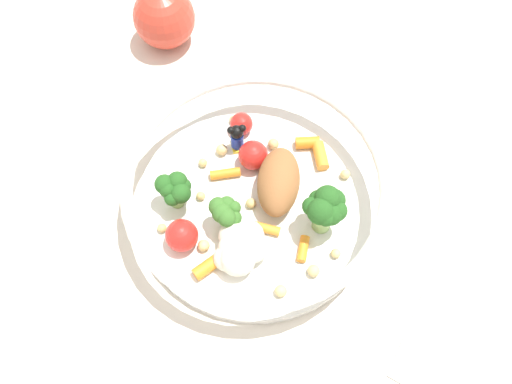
% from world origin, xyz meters
% --- Properties ---
extents(ground_plane, '(2.40, 2.40, 0.00)m').
position_xyz_m(ground_plane, '(0.00, 0.00, 0.00)').
color(ground_plane, silver).
extents(food_container, '(0.25, 0.25, 0.07)m').
position_xyz_m(food_container, '(0.02, -0.01, 0.03)').
color(food_container, white).
rests_on(food_container, ground_plane).
extents(loose_apple, '(0.07, 0.07, 0.08)m').
position_xyz_m(loose_apple, '(-0.19, -0.14, 0.04)').
color(loose_apple, '#BC3828').
rests_on(loose_apple, ground_plane).
extents(folded_napkin, '(0.19, 0.18, 0.01)m').
position_xyz_m(folded_napkin, '(0.12, 0.21, 0.00)').
color(folded_napkin, white).
rests_on(folded_napkin, ground_plane).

